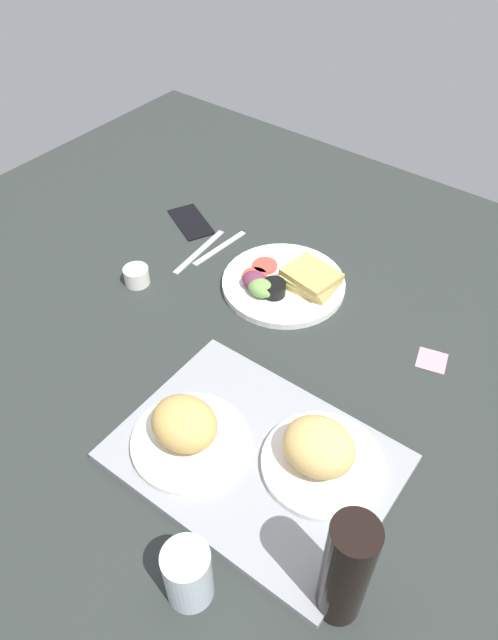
# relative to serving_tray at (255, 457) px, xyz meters

# --- Properties ---
(ground_plane) EXTENTS (1.90, 1.50, 0.03)m
(ground_plane) POSITION_rel_serving_tray_xyz_m (0.17, -0.26, -0.02)
(ground_plane) COLOR #282D2B
(serving_tray) EXTENTS (0.46, 0.34, 0.02)m
(serving_tray) POSITION_rel_serving_tray_xyz_m (0.00, 0.00, 0.00)
(serving_tray) COLOR gray
(serving_tray) RESTS_ON ground_plane
(bread_plate_near) EXTENTS (0.20, 0.20, 0.10)m
(bread_plate_near) POSITION_rel_serving_tray_xyz_m (-0.09, -0.05, 0.05)
(bread_plate_near) COLOR white
(bread_plate_near) RESTS_ON serving_tray
(bread_plate_far) EXTENTS (0.20, 0.20, 0.09)m
(bread_plate_far) POSITION_rel_serving_tray_xyz_m (0.10, 0.05, 0.04)
(bread_plate_far) COLOR white
(bread_plate_far) RESTS_ON serving_tray
(plate_with_salad) EXTENTS (0.27, 0.27, 0.05)m
(plate_with_salad) POSITION_rel_serving_tray_xyz_m (0.21, -0.39, 0.01)
(plate_with_salad) COLOR white
(plate_with_salad) RESTS_ON ground_plane
(drinking_glass) EXTENTS (0.07, 0.07, 0.11)m
(drinking_glass) POSITION_rel_serving_tray_xyz_m (-0.06, 0.23, 0.05)
(drinking_glass) COLOR silver
(drinking_glass) RESTS_ON ground_plane
(soda_bottle) EXTENTS (0.06, 0.06, 0.22)m
(soda_bottle) POSITION_rel_serving_tray_xyz_m (-0.23, 0.11, 0.10)
(soda_bottle) COLOR black
(soda_bottle) RESTS_ON ground_plane
(espresso_cup) EXTENTS (0.06, 0.06, 0.04)m
(espresso_cup) POSITION_rel_serving_tray_xyz_m (0.48, -0.20, 0.01)
(espresso_cup) COLOR silver
(espresso_cup) RESTS_ON ground_plane
(fork) EXTENTS (0.03, 0.17, 0.01)m
(fork) POSITION_rel_serving_tray_xyz_m (0.42, -0.41, -0.01)
(fork) COLOR #B7B7BC
(fork) RESTS_ON ground_plane
(knife) EXTENTS (0.03, 0.19, 0.01)m
(knife) POSITION_rel_serving_tray_xyz_m (0.45, -0.37, -0.01)
(knife) COLOR #B7B7BC
(knife) RESTS_ON ground_plane
(cell_phone) EXTENTS (0.16, 0.13, 0.01)m
(cell_phone) POSITION_rel_serving_tray_xyz_m (0.54, -0.45, -0.00)
(cell_phone) COLOR black
(cell_phone) RESTS_ON ground_plane
(sticky_note) EXTENTS (0.07, 0.07, 0.00)m
(sticky_note) POSITION_rel_serving_tray_xyz_m (-0.14, -0.39, -0.01)
(sticky_note) COLOR pink
(sticky_note) RESTS_ON ground_plane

